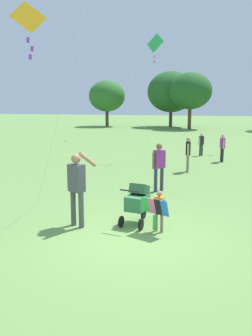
% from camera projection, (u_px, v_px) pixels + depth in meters
% --- Properties ---
extents(ground_plane, '(120.00, 120.00, 0.00)m').
position_uv_depth(ground_plane, '(130.00, 238.00, 8.08)').
color(ground_plane, '#668E47').
extents(child_with_butterfly_kite, '(0.67, 0.48, 0.99)m').
position_uv_depth(child_with_butterfly_kite, '(158.00, 208.00, 8.32)').
color(child_with_butterfly_kite, '#7F705B').
rests_on(child_with_butterfly_kite, ground).
extents(person_adult_flyer, '(0.71, 0.52, 1.87)m').
position_uv_depth(person_adult_flyer, '(77.00, 183.00, 8.62)').
color(person_adult_flyer, '#4C4C51').
rests_on(person_adult_flyer, ground).
extents(stroller, '(0.68, 1.12, 1.03)m').
position_uv_depth(stroller, '(138.00, 200.00, 8.88)').
color(stroller, black).
rests_on(stroller, ground).
extents(kite_adult_black, '(2.51, 1.52, 5.67)m').
position_uv_depth(kite_adult_black, '(30.00, 24.00, 9.62)').
color(kite_adult_black, '#F4A319').
rests_on(kite_adult_black, ground).
extents(kite_orange_delta, '(1.41, 3.42, 6.24)m').
position_uv_depth(kite_orange_delta, '(155.00, 46.00, 17.49)').
color(kite_orange_delta, green).
rests_on(kite_orange_delta, ground).
extents(person_red_shirt, '(0.21, 0.48, 1.50)m').
position_uv_depth(person_red_shirt, '(188.00, 151.00, 15.18)').
color(person_red_shirt, '#7F705B').
rests_on(person_red_shirt, ground).
extents(person_sitting_far, '(0.25, 0.44, 1.38)m').
position_uv_depth(person_sitting_far, '(222.00, 146.00, 17.59)').
color(person_sitting_far, '#232328').
rests_on(person_sitting_far, ground).
extents(person_couple_left, '(0.42, 0.39, 1.62)m').
position_uv_depth(person_couple_left, '(159.00, 163.00, 11.99)').
color(person_couple_left, '#33384C').
rests_on(person_couple_left, ground).
extents(person_kid_running, '(0.28, 0.35, 1.25)m').
position_uv_depth(person_kid_running, '(201.00, 142.00, 19.52)').
color(person_kid_running, '#232328').
rests_on(person_kid_running, ground).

